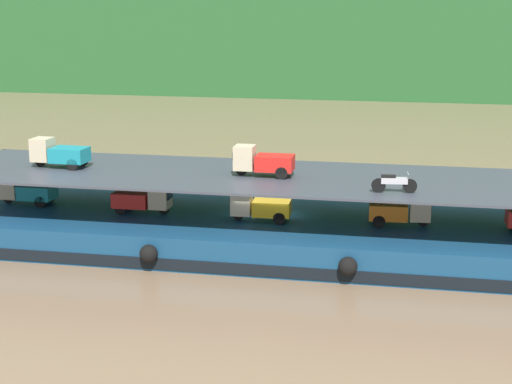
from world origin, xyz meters
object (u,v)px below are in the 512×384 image
Objects in this scene: mini_truck_lower_stern at (26,190)px; motorcycle_upper_port at (394,183)px; mini_truck_lower_aft at (143,199)px; mini_truck_upper_stern at (59,153)px; mini_truck_lower_fore at (401,210)px; cargo_barge at (266,233)px; mini_truck_upper_mid at (263,161)px; mini_truck_lower_mid at (260,206)px.

motorcycle_upper_port is at bearing -7.87° from mini_truck_lower_stern.
mini_truck_upper_stern is at bearing 177.74° from mini_truck_lower_aft.
mini_truck_lower_stern is 0.98× the size of mini_truck_lower_fore.
mini_truck_lower_aft and mini_truck_lower_fore have the same top height.
cargo_barge is 11.56× the size of mini_truck_upper_mid.
cargo_barge is at bearing 179.58° from mini_truck_lower_fore.
mini_truck_lower_stern is 1.44× the size of motorcycle_upper_port.
cargo_barge is at bearing 71.13° from mini_truck_lower_mid.
motorcycle_upper_port is at bearing -9.69° from mini_truck_lower_aft.
mini_truck_lower_aft is 5.68m from mini_truck_lower_mid.
mini_truck_upper_mid is at bearing -146.23° from cargo_barge.
cargo_barge is at bearing 33.77° from mini_truck_upper_mid.
mini_truck_lower_fore is 1.02× the size of mini_truck_upper_mid.
mini_truck_upper_mid is (5.72, 0.15, 2.00)m from mini_truck_lower_aft.
mini_truck_lower_stern and mini_truck_lower_fore have the same top height.
mini_truck_lower_fore is at bearing -0.89° from mini_truck_lower_stern.
cargo_barge is 7.05m from motorcycle_upper_port.
mini_truck_lower_fore is (12.03, 0.20, 0.00)m from mini_truck_lower_aft.
cargo_barge is 6.03m from mini_truck_lower_aft.
mini_truck_upper_mid is 1.45× the size of motorcycle_upper_port.
mini_truck_upper_stern is 1.47× the size of motorcycle_upper_port.
mini_truck_lower_mid is 1.00× the size of mini_truck_lower_fore.
motorcycle_upper_port is (-0.30, -2.20, 1.74)m from mini_truck_lower_fore.
mini_truck_lower_stern is at bearing 170.99° from mini_truck_upper_stern.
motorcycle_upper_port is (15.98, -2.17, -0.26)m from mini_truck_upper_stern.
mini_truck_lower_mid is (-0.18, -0.53, 1.44)m from cargo_barge.
motorcycle_upper_port reaches higher than mini_truck_lower_mid.
cargo_barge is 1.55m from mini_truck_lower_mid.
mini_truck_upper_mid reaches higher than motorcycle_upper_port.
mini_truck_lower_mid is at bearing -108.87° from cargo_barge.
mini_truck_lower_aft is at bearing -179.07° from mini_truck_lower_fore.
cargo_barge is 11.58× the size of mini_truck_lower_aft.
motorcycle_upper_port is (17.94, -2.48, 1.74)m from mini_truck_lower_stern.
mini_truck_lower_aft is at bearing -178.49° from mini_truck_upper_mid.
mini_truck_lower_mid is 6.38m from mini_truck_lower_fore.
cargo_barge is at bearing 2.36° from mini_truck_lower_aft.
mini_truck_upper_stern and mini_truck_upper_mid have the same top height.
mini_truck_upper_stern reaches higher than mini_truck_lower_stern.
motorcycle_upper_port reaches higher than mini_truck_lower_stern.
mini_truck_upper_mid is (11.93, -0.33, 2.00)m from mini_truck_lower_stern.
cargo_barge is 3.45m from mini_truck_upper_mid.
mini_truck_lower_fore is (18.24, -0.28, 0.00)m from mini_truck_lower_stern.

